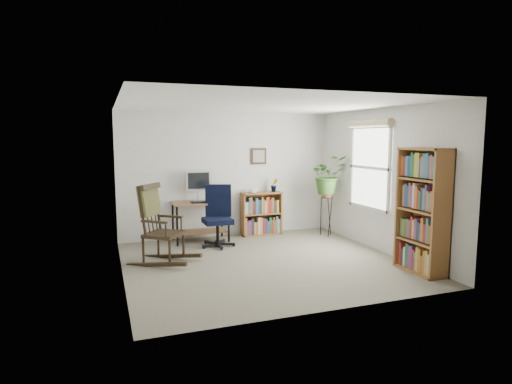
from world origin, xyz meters
name	(u,v)px	position (x,y,z in m)	size (l,w,h in m)	color
floor	(265,262)	(0.00, 0.00, 0.00)	(4.20, 4.00, 0.00)	slate
ceiling	(265,105)	(0.00, 0.00, 2.40)	(4.20, 4.00, 0.00)	white
wall_back	(228,175)	(0.00, 2.00, 1.20)	(4.20, 0.00, 2.40)	silver
wall_front	(332,204)	(0.00, -2.00, 1.20)	(4.20, 0.00, 2.40)	silver
wall_left	(120,191)	(-2.10, 0.00, 1.20)	(0.00, 4.00, 2.40)	silver
wall_right	(382,181)	(2.10, 0.00, 1.20)	(0.00, 4.00, 2.40)	silver
window	(369,168)	(2.06, 0.30, 1.40)	(0.12, 1.20, 1.50)	silver
desk	(201,221)	(-0.63, 1.70, 0.37)	(1.03, 0.57, 0.74)	brown
monitor	(198,186)	(-0.63, 1.84, 1.02)	(0.46, 0.16, 0.56)	#B5B6BA
keyboard	(202,202)	(-0.63, 1.58, 0.76)	(0.40, 0.15, 0.03)	black
office_chair	(217,216)	(-0.44, 1.19, 0.55)	(0.60, 0.60, 1.10)	black
rocking_chair	(164,223)	(-1.46, 0.50, 0.62)	(0.64, 1.07, 1.24)	black
low_bookshelf	(261,214)	(0.63, 1.82, 0.42)	(0.80, 0.27, 0.85)	brown
tall_bookshelf	(422,211)	(1.92, -1.21, 0.89)	(0.33, 0.78, 1.78)	brown
plant_stand	(327,213)	(1.80, 1.29, 0.45)	(0.25, 0.25, 0.89)	black
spider_plant	(328,156)	(1.80, 1.29, 1.56)	(1.69, 1.88, 1.46)	#326322
potted_plant_small	(274,189)	(0.91, 1.83, 0.90)	(0.13, 0.24, 0.11)	#326322
framed_picture	(259,156)	(0.63, 1.97, 1.55)	(0.32, 0.04, 0.32)	black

